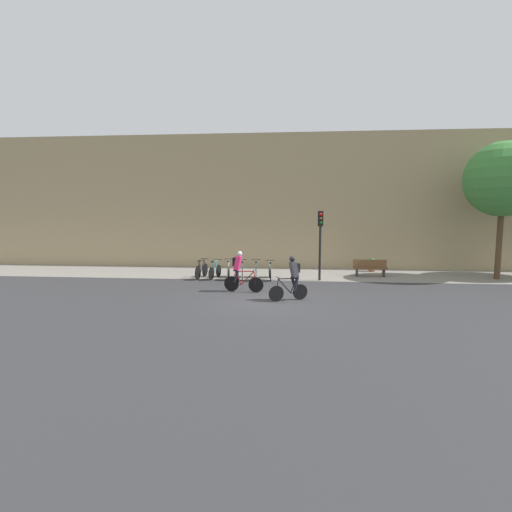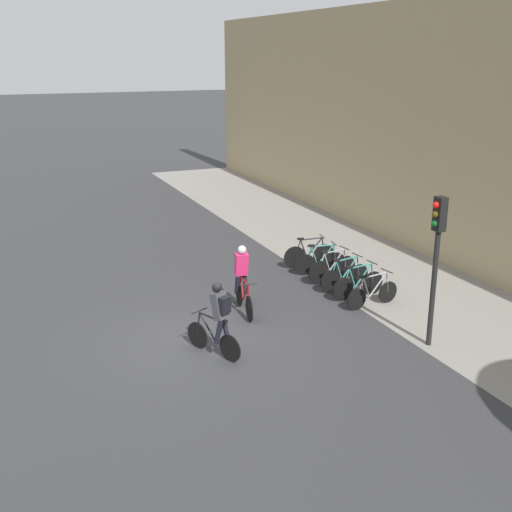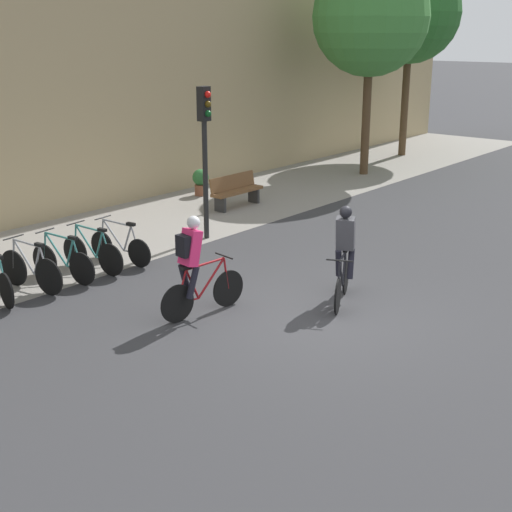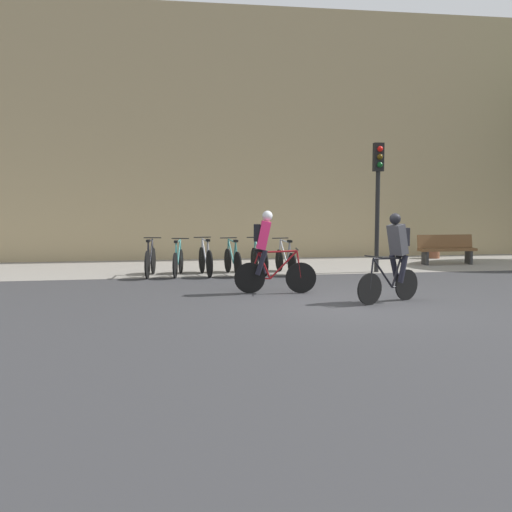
# 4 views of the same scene
# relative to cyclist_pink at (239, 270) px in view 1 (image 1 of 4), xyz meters

# --- Properties ---
(ground) EXTENTS (200.00, 200.00, 0.00)m
(ground) POSITION_rel_cyclist_pink_xyz_m (1.37, -1.62, -0.95)
(ground) COLOR #333335
(kerb_strip) EXTENTS (44.00, 4.50, 0.01)m
(kerb_strip) POSITION_rel_cyclist_pink_xyz_m (1.37, 5.13, -0.94)
(kerb_strip) COLOR gray
(kerb_strip) RESTS_ON ground
(building_facade) EXTENTS (44.00, 0.60, 8.12)m
(building_facade) POSITION_rel_cyclist_pink_xyz_m (1.37, 7.68, 3.11)
(building_facade) COLOR tan
(building_facade) RESTS_ON ground
(cyclist_pink) EXTENTS (1.75, 0.52, 1.77)m
(cyclist_pink) POSITION_rel_cyclist_pink_xyz_m (0.00, 0.00, 0.00)
(cyclist_pink) COLOR black
(cyclist_pink) RESTS_ON ground
(cyclist_grey) EXTENTS (1.50, 0.76, 1.75)m
(cyclist_grey) POSITION_rel_cyclist_pink_xyz_m (2.29, -1.49, 0.00)
(cyclist_grey) COLOR black
(cyclist_grey) RESTS_ON ground
(parked_bike_0) EXTENTS (0.46, 1.65, 0.99)m
(parked_bike_0) POSITION_rel_cyclist_pink_xyz_m (-2.45, 3.27, -0.53)
(parked_bike_0) COLOR black
(parked_bike_0) RESTS_ON ground
(parked_bike_1) EXTENTS (0.49, 1.59, 0.96)m
(parked_bike_1) POSITION_rel_cyclist_pink_xyz_m (-1.73, 3.27, -0.55)
(parked_bike_1) COLOR black
(parked_bike_1) RESTS_ON ground
(parked_bike_2) EXTENTS (0.46, 1.66, 0.99)m
(parked_bike_2) POSITION_rel_cyclist_pink_xyz_m (-1.02, 3.27, -0.53)
(parked_bike_2) COLOR black
(parked_bike_2) RESTS_ON ground
(parked_bike_3) EXTENTS (0.46, 1.66, 0.96)m
(parked_bike_3) POSITION_rel_cyclist_pink_xyz_m (-0.30, 3.27, -0.55)
(parked_bike_3) COLOR black
(parked_bike_3) RESTS_ON ground
(parked_bike_4) EXTENTS (0.46, 1.68, 0.97)m
(parked_bike_4) POSITION_rel_cyclist_pink_xyz_m (0.41, 3.27, -0.55)
(parked_bike_4) COLOR black
(parked_bike_4) RESTS_ON ground
(parked_bike_5) EXTENTS (0.46, 1.65, 0.93)m
(parked_bike_5) POSITION_rel_cyclist_pink_xyz_m (1.12, 3.26, -0.57)
(parked_bike_5) COLOR black
(parked_bike_5) RESTS_ON ground
(traffic_light_pole) EXTENTS (0.26, 0.30, 3.49)m
(traffic_light_pole) POSITION_rel_cyclist_pink_xyz_m (3.64, 3.15, 1.48)
(traffic_light_pole) COLOR black
(traffic_light_pole) RESTS_ON ground
(bench) EXTENTS (1.76, 0.44, 0.89)m
(bench) POSITION_rel_cyclist_pink_xyz_m (6.40, 4.66, -0.47)
(bench) COLOR brown
(bench) RESTS_ON ground
(street_tree_0) EXTENTS (3.76, 3.76, 6.95)m
(street_tree_0) POSITION_rel_cyclist_pink_xyz_m (12.75, 4.43, 4.11)
(street_tree_0) COLOR #4C3823
(street_tree_0) RESTS_ON ground
(potted_plant) EXTENTS (0.48, 0.48, 0.78)m
(potted_plant) POSITION_rel_cyclist_pink_xyz_m (6.84, 6.42, -0.51)
(potted_plant) COLOR brown
(potted_plant) RESTS_ON ground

